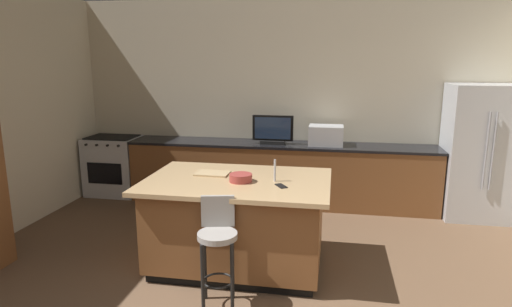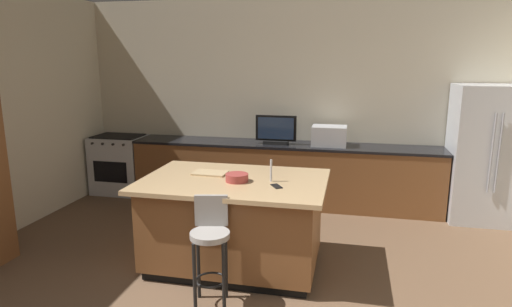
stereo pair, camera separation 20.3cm
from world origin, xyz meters
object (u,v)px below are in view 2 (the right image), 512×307
Objects in this scene: fruit_bowl at (237,178)px; cell_phone at (276,186)px; refrigerator at (486,154)px; bar_stool_center at (210,242)px; microwave at (329,136)px; tv_remote at (235,174)px; cutting_board at (210,173)px; range_oven at (120,164)px; kitchen_island at (234,222)px; tv_monitor at (276,131)px.

fruit_bowl is 0.42m from cell_phone.
bar_stool_center is at bearing -136.14° from refrigerator.
refrigerator is 11.95× the size of cell_phone.
microwave is 2.10m from tv_remote.
fruit_bowl reaches higher than cutting_board.
range_oven is 3.35m from fruit_bowl.
bar_stool_center is 5.64× the size of tv_remote.
bar_stool_center is at bearing -48.79° from range_oven.
microwave reaches higher than range_oven.
microwave is at bearing 68.28° from kitchen_island.
refrigerator is 3.98m from bar_stool_center.
microwave is 2.27m from cell_phone.
bar_stool_center is 0.97m from tv_remote.
bar_stool_center is (-0.08, -2.76, -0.53)m from tv_monitor.
kitchen_island is 0.67m from cell_phone.
kitchen_island is at bearing 76.98° from bar_stool_center.
range_oven is at bearing 139.61° from fruit_bowl.
cell_phone is at bearing -37.31° from range_oven.
range_oven is 2.62m from tv_monitor.
microwave is at bearing 57.85° from tv_remote.
microwave is 1.39× the size of cutting_board.
tv_remote is (-2.88, -1.86, 0.05)m from refrigerator.
cutting_board is (-0.29, 0.89, 0.37)m from bar_stool_center.
tv_monitor is at bearing 68.31° from cell_phone.
bar_stool_center is (2.46, -2.81, 0.11)m from range_oven.
bar_stool_center is at bearing -90.57° from kitchen_island.
cutting_board is at bearing -120.26° from microwave.
refrigerator is (2.85, 2.01, 0.42)m from kitchen_island.
kitchen_island is at bearing -111.72° from microwave.
tv_remote is at bearing -113.90° from microwave.
kitchen_island is at bearing -25.93° from cutting_board.
fruit_bowl is 1.50× the size of cell_phone.
cell_phone is at bearing -137.76° from refrigerator.
microwave is 0.50× the size of bar_stool_center.
refrigerator reaches higher than microwave.
refrigerator reaches higher than kitchen_island.
tv_remote reaches higher than range_oven.
kitchen_island is 1.93× the size of bar_stool_center.
tv_monitor is at bearing 78.86° from cutting_board.
bar_stool_center is (-2.86, -2.75, -0.32)m from refrigerator.
microwave is 2.97m from bar_stool_center.
microwave is (-2.03, 0.06, 0.15)m from refrigerator.
refrigerator is 3.43m from tv_remote.
cell_phone is at bearing -12.26° from fruit_bowl.
bar_stool_center reaches higher than cell_phone.
tv_remote is at bearing 99.47° from kitchen_island.
range_oven is at bearing 140.02° from kitchen_island.
kitchen_island is 1.03× the size of refrigerator.
fruit_bowl is at bearing -109.82° from microwave.
range_oven is 3.35m from microwave.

